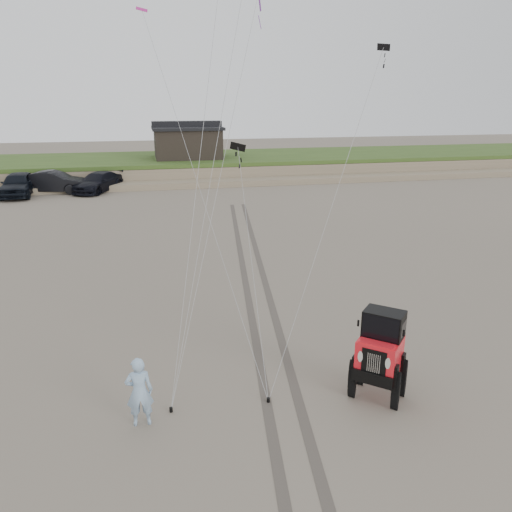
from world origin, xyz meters
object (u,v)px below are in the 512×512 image
(truck_a, at_px, (18,184))
(man, at_px, (139,392))
(truck_b, at_px, (54,182))
(truck_c, at_px, (98,182))
(jeep, at_px, (379,365))
(cabin, at_px, (187,141))

(truck_a, bearing_deg, man, -73.75)
(truck_b, relative_size, truck_c, 1.00)
(jeep, relative_size, man, 2.88)
(truck_a, bearing_deg, jeep, -64.52)
(cabin, xyz_separation_m, truck_b, (-11.06, -6.60, -2.38))
(man, bearing_deg, truck_b, -79.27)
(cabin, height_order, man, cabin)
(truck_b, bearing_deg, man, -155.41)
(truck_c, relative_size, man, 3.08)
(truck_b, relative_size, jeep, 1.06)
(truck_b, bearing_deg, truck_a, 120.34)
(truck_a, height_order, truck_c, truck_a)
(truck_a, distance_m, man, 31.76)
(truck_a, xyz_separation_m, jeep, (14.62, -30.67, 0.00))
(cabin, xyz_separation_m, jeep, (1.12, -38.04, -2.33))
(cabin, bearing_deg, truck_a, -151.38)
(truck_c, xyz_separation_m, man, (3.15, -31.08, 0.09))
(cabin, relative_size, truck_c, 1.23)
(truck_c, xyz_separation_m, jeep, (8.88, -31.26, 0.15))
(cabin, xyz_separation_m, man, (-4.61, -37.86, -2.39))
(cabin, bearing_deg, jeep, -88.32)
(truck_b, xyz_separation_m, jeep, (12.18, -31.44, 0.05))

